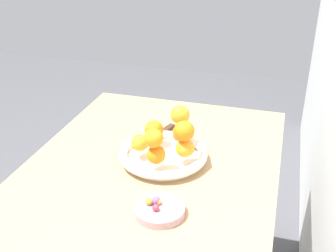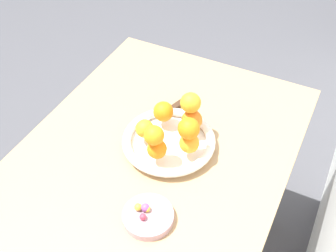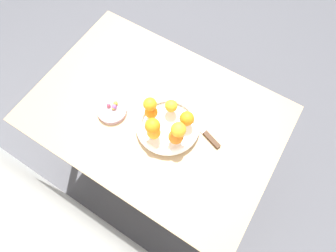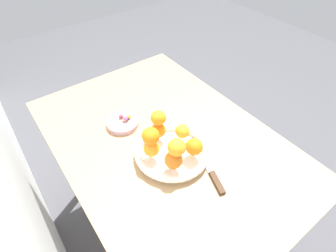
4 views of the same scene
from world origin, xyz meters
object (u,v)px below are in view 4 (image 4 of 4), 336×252
Objects in this scene: orange_5 at (151,136)px; orange_6 at (177,147)px; orange_0 at (182,131)px; orange_3 at (174,160)px; candy_ball_1 at (125,120)px; orange_7 at (158,118)px; fruit_bowl at (172,151)px; orange_1 at (158,130)px; dining_table at (165,153)px; candy_dish at (123,123)px; candy_ball_2 at (121,116)px; orange_4 at (194,147)px; candy_ball_0 at (126,119)px; orange_2 at (151,149)px; knife at (209,169)px; candy_ball_3 at (129,116)px.

orange_6 reaches higher than orange_5.
orange_6 is (-0.09, 0.10, 0.07)m from orange_0.
orange_3 is 3.44× the size of candy_ball_1.
orange_7 is (0.06, -0.07, -0.00)m from orange_5.
orange_0 is at bearing -89.85° from orange_5.
orange_1 reaches higher than fruit_bowl.
orange_5 is at bearing 121.42° from dining_table.
orange_0 is 0.90× the size of orange_6.
dining_table is at bearing -150.42° from candy_dish.
orange_3 is at bearing 164.48° from orange_1.
orange_5 reaches higher than orange_7.
orange_0 is 3.10× the size of candy_ball_2.
orange_0 is at bearing -11.25° from orange_4.
fruit_bowl is 0.09m from orange_3.
orange_5 is 0.10m from orange_6.
orange_6 is (-0.01, 0.08, 0.06)m from orange_4.
candy_dish is 2.13× the size of orange_4.
orange_5 is 0.24m from candy_ball_0.
fruit_bowl is at bearing -33.73° from orange_3.
orange_3 is 0.17m from orange_7.
candy_ball_1 is (0.22, -0.02, -0.04)m from orange_2.
orange_1 is 0.92× the size of orange_5.
candy_ball_1 is at bearing 4.25° from orange_6.
dining_table is 17.65× the size of orange_3.
orange_4 reaches higher than fruit_bowl.
orange_4 reaches higher than orange_1.
orange_1 is 3.20× the size of candy_ball_2.
knife is (-0.15, -0.00, -0.06)m from orange_0.
candy_dish is at bearing 22.16° from orange_7.
orange_7 is (0.06, -0.08, 0.06)m from orange_2.
orange_3 is at bearing 129.30° from orange_0.
fruit_bowl and candy_ball_2 have the same top height.
orange_7 is 0.21m from candy_ball_2.
candy_ball_1 is (0.30, 0.11, -0.04)m from orange_4.
candy_ball_1 is 0.07× the size of knife.
knife is (-0.38, -0.10, -0.03)m from candy_ball_3.
orange_5 is 3.04× the size of candy_ball_3.
orange_6 is at bearing -158.51° from orange_5.
orange_3 is at bearing -162.53° from orange_5.
orange_1 reaches higher than candy_dish.
candy_ball_0 is at bearing 17.94° from knife.
orange_5 reaches higher than orange_0.
orange_6 is 0.16m from orange_7.
candy_ball_0 is 0.03m from candy_ball_2.
orange_0 is at bearing -50.70° from orange_3.
candy_dish is at bearing 55.61° from candy_ball_0.
dining_table is at bearing -158.36° from candy_ball_3.
orange_4 is (-0.31, -0.11, 0.06)m from candy_dish.
candy_dish is 6.55× the size of candy_ball_3.
candy_ball_2 is 0.03m from candy_ball_3.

